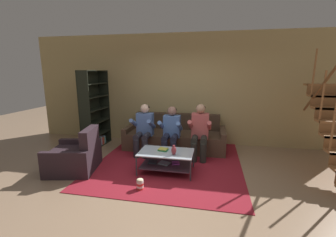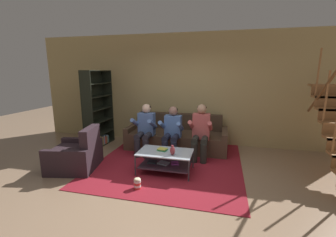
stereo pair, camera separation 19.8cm
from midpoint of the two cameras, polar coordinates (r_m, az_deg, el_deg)
name	(u,v)px [view 2 (the right image)]	position (r m, az deg, el deg)	size (l,w,h in m)	color
ground	(160,182)	(4.14, -0.70, -15.83)	(16.80, 16.80, 0.00)	#92755B
back_partition	(184,89)	(6.10, 5.13, 7.38)	(8.40, 0.12, 2.90)	tan
couch	(177,137)	(5.73, 3.25, -4.82)	(2.48, 0.93, 0.84)	#4C3829
person_seated_left	(145,127)	(5.27, -4.76, -2.24)	(0.50, 0.58, 1.17)	#292831
person_seated_middle	(172,130)	(5.11, 2.14, -2.85)	(0.50, 0.58, 1.14)	#1E2235
person_seated_right	(201,130)	(5.02, 9.43, -2.87)	(0.50, 0.58, 1.21)	#272823
coffee_table	(165,159)	(4.40, 0.55, -10.15)	(1.03, 0.62, 0.42)	#ADBBC8
area_rug	(171,160)	(5.04, 1.79, -10.52)	(3.00, 3.37, 0.01)	maroon
vase	(172,150)	(4.17, 2.52, -8.10)	(0.09, 0.09, 0.18)	maroon
book_stack	(162,149)	(4.40, -0.14, -7.86)	(0.21, 0.17, 0.04)	#319651
bookshelf	(97,116)	(6.09, -16.76, 0.51)	(0.34, 0.97, 1.95)	black
armchair	(76,155)	(4.88, -21.14, -8.74)	(1.02, 1.04, 0.85)	#2C1F25
popcorn_tub	(137,183)	(3.91, -6.28, -16.09)	(0.12, 0.12, 0.19)	red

